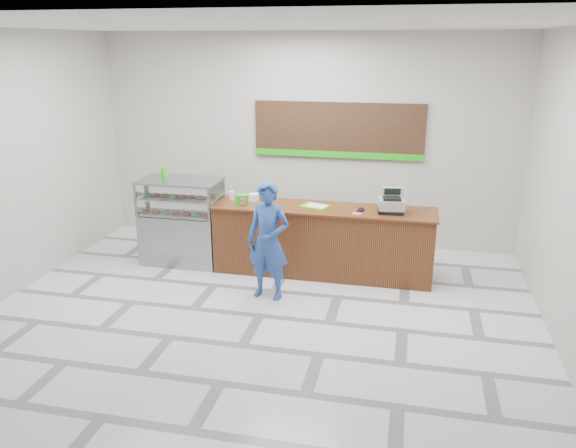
% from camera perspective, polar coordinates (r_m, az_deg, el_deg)
% --- Properties ---
extents(floor, '(7.00, 7.00, 0.00)m').
position_cam_1_polar(floor, '(7.25, -2.89, -9.28)').
color(floor, silver).
rests_on(floor, ground).
extents(back_wall, '(7.00, 0.00, 7.00)m').
position_cam_1_polar(back_wall, '(9.50, 1.80, 8.46)').
color(back_wall, '#BBB7AC').
rests_on(back_wall, floor).
extents(ceiling, '(7.00, 7.00, 0.00)m').
position_cam_1_polar(ceiling, '(6.45, -3.40, 19.58)').
color(ceiling, silver).
rests_on(ceiling, back_wall).
extents(sales_counter, '(3.26, 0.76, 1.03)m').
position_cam_1_polar(sales_counter, '(8.33, 3.55, -1.71)').
color(sales_counter, brown).
rests_on(sales_counter, floor).
extents(display_case, '(1.22, 0.72, 1.33)m').
position_cam_1_polar(display_case, '(8.88, -10.72, 0.34)').
color(display_case, gray).
rests_on(display_case, floor).
extents(menu_board, '(2.80, 0.06, 0.90)m').
position_cam_1_polar(menu_board, '(9.34, 5.13, 9.38)').
color(menu_board, black).
rests_on(menu_board, back_wall).
extents(cash_register, '(0.40, 0.42, 0.34)m').
position_cam_1_polar(cash_register, '(8.05, 10.49, 2.09)').
color(cash_register, black).
rests_on(cash_register, sales_counter).
extents(card_terminal, '(0.10, 0.15, 0.04)m').
position_cam_1_polar(card_terminal, '(8.04, 7.40, 1.42)').
color(card_terminal, black).
rests_on(card_terminal, sales_counter).
extents(serving_tray, '(0.45, 0.38, 0.02)m').
position_cam_1_polar(serving_tray, '(8.20, 2.79, 1.83)').
color(serving_tray, '#4DDC12').
rests_on(serving_tray, sales_counter).
extents(napkin_box, '(0.13, 0.13, 0.11)m').
position_cam_1_polar(napkin_box, '(8.51, -3.52, 2.73)').
color(napkin_box, white).
rests_on(napkin_box, sales_counter).
extents(straw_cup, '(0.09, 0.09, 0.13)m').
position_cam_1_polar(straw_cup, '(8.60, -5.75, 2.90)').
color(straw_cup, silver).
rests_on(straw_cup, sales_counter).
extents(promo_box, '(0.20, 0.16, 0.16)m').
position_cam_1_polar(promo_box, '(8.30, -4.70, 2.47)').
color(promo_box, '#1EBE14').
rests_on(promo_box, sales_counter).
extents(donut_decal, '(0.15, 0.15, 0.00)m').
position_cam_1_polar(donut_decal, '(7.93, 7.03, 1.08)').
color(donut_decal, '#D94E70').
rests_on(donut_decal, sales_counter).
extents(green_cup_left, '(0.09, 0.09, 0.14)m').
position_cam_1_polar(green_cup_left, '(8.96, -12.41, 5.17)').
color(green_cup_left, '#1EBE14').
rests_on(green_cup_left, display_case).
extents(green_cup_right, '(0.09, 0.09, 0.14)m').
position_cam_1_polar(green_cup_right, '(9.00, -12.50, 5.25)').
color(green_cup_right, '#1EBE14').
rests_on(green_cup_right, display_case).
extents(customer, '(0.64, 0.47, 1.62)m').
position_cam_1_polar(customer, '(7.46, -2.01, -1.70)').
color(customer, '#284894').
rests_on(customer, floor).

